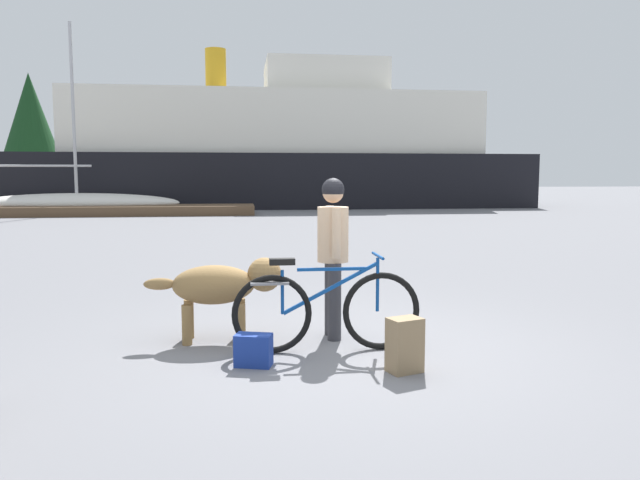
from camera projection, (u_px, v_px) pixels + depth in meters
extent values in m
plane|color=slate|center=(343.00, 352.00, 5.87)|extent=(160.00, 160.00, 0.00)
torus|color=black|center=(381.00, 311.00, 5.91)|extent=(0.76, 0.06, 0.76)
torus|color=black|center=(272.00, 314.00, 5.77)|extent=(0.76, 0.06, 0.76)
cube|color=navy|center=(333.00, 269.00, 5.80)|extent=(0.68, 0.03, 0.03)
cube|color=navy|center=(330.00, 288.00, 5.82)|extent=(0.91, 0.03, 0.49)
cylinder|color=navy|center=(282.00, 292.00, 5.76)|extent=(0.03, 0.03, 0.42)
cylinder|color=navy|center=(378.00, 285.00, 5.88)|extent=(0.03, 0.03, 0.52)
cube|color=black|center=(282.00, 262.00, 5.73)|extent=(0.24, 0.10, 0.06)
cylinder|color=navy|center=(378.00, 256.00, 5.85)|extent=(0.03, 0.44, 0.03)
cube|color=slate|center=(270.00, 283.00, 5.74)|extent=(0.36, 0.14, 0.02)
cylinder|color=#333338|center=(331.00, 298.00, 6.46)|extent=(0.14, 0.14, 0.80)
cylinder|color=#333338|center=(334.00, 302.00, 6.25)|extent=(0.14, 0.14, 0.80)
cylinder|color=#D8B28C|center=(333.00, 234.00, 6.28)|extent=(0.32, 0.32, 0.57)
cylinder|color=#D8B28C|center=(330.00, 229.00, 6.50)|extent=(0.09, 0.09, 0.50)
cylinder|color=#D8B28C|center=(336.00, 233.00, 6.06)|extent=(0.09, 0.09, 0.50)
sphere|color=tan|center=(333.00, 192.00, 6.24)|extent=(0.22, 0.22, 0.22)
sphere|color=black|center=(333.00, 189.00, 6.24)|extent=(0.23, 0.23, 0.23)
ellipsoid|color=olive|center=(214.00, 285.00, 6.21)|extent=(0.83, 0.47, 0.40)
sphere|color=olive|center=(264.00, 275.00, 6.27)|extent=(0.35, 0.35, 0.35)
ellipsoid|color=olive|center=(160.00, 284.00, 6.14)|extent=(0.32, 0.12, 0.12)
cylinder|color=olive|center=(241.00, 317.00, 6.41)|extent=(0.10, 0.10, 0.40)
cylinder|color=olive|center=(241.00, 323.00, 6.16)|extent=(0.10, 0.10, 0.40)
cylinder|color=olive|center=(189.00, 319.00, 6.34)|extent=(0.10, 0.10, 0.40)
cylinder|color=olive|center=(187.00, 325.00, 6.09)|extent=(0.10, 0.10, 0.40)
cube|color=#8C7251|center=(405.00, 345.00, 5.24)|extent=(0.33, 0.28, 0.47)
cube|color=navy|center=(253.00, 350.00, 5.41)|extent=(0.36, 0.26, 0.29)
cube|color=brown|center=(86.00, 211.00, 25.84)|extent=(14.11, 2.54, 0.40)
cube|color=black|center=(276.00, 181.00, 33.64)|extent=(26.51, 8.04, 2.77)
cube|color=silver|center=(276.00, 126.00, 33.33)|extent=(21.20, 6.75, 3.20)
cube|color=silver|center=(324.00, 80.00, 33.40)|extent=(6.36, 4.82, 1.80)
cylinder|color=#BF8C19|center=(216.00, 72.00, 32.62)|extent=(1.10, 1.10, 2.40)
ellipsoid|color=silver|center=(77.00, 203.00, 27.09)|extent=(8.93, 2.50, 0.90)
cylinder|color=#B2B2B7|center=(73.00, 109.00, 26.65)|extent=(0.14, 0.14, 7.36)
cylinder|color=#B2B2B7|center=(44.00, 166.00, 26.74)|extent=(4.02, 0.10, 0.10)
cylinder|color=#4C331E|center=(33.00, 175.00, 50.41)|extent=(0.40, 0.40, 3.43)
cone|color=#143819|center=(30.00, 113.00, 49.88)|extent=(4.22, 4.22, 6.55)
cylinder|color=#4C331E|center=(294.00, 181.00, 53.63)|extent=(0.37, 0.37, 2.35)
cone|color=#143819|center=(294.00, 132.00, 53.19)|extent=(4.07, 4.07, 6.08)
cylinder|color=#4C331E|center=(389.00, 178.00, 54.80)|extent=(0.46, 0.46, 2.83)
cone|color=#19471E|center=(390.00, 126.00, 54.31)|extent=(3.54, 3.54, 6.47)
cylinder|color=#4C331E|center=(368.00, 176.00, 62.13)|extent=(0.46, 0.46, 3.30)
cone|color=#19471E|center=(369.00, 125.00, 61.60)|extent=(3.33, 3.33, 6.77)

